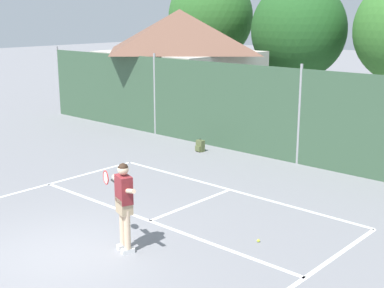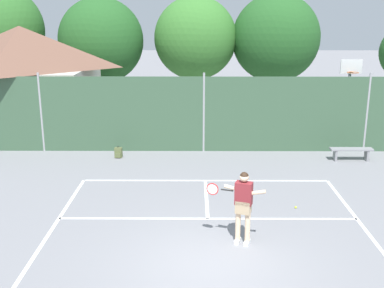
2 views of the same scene
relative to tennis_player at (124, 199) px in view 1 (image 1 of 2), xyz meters
The scene contains 8 objects.
ground_plane 1.72m from the tennis_player, 127.35° to the right, with size 120.00×120.00×0.00m, color gray.
court_markings 1.42m from the tennis_player, 153.66° to the right, with size 8.30×11.10×0.01m.
chainlink_fence 8.01m from the tennis_player, 95.69° to the left, with size 26.09×0.09×3.18m.
clubhouse_building 14.51m from the tennis_player, 128.80° to the left, with size 6.54×5.87×4.86m.
treeline_backdrop 17.81m from the tennis_player, 100.22° to the left, with size 27.63×4.53×6.96m.
tennis_player is the anchor object (origin of this frame).
tennis_ball 2.99m from the tennis_player, 50.62° to the left, with size 0.07×0.07×0.07m, color #CCE033.
backpack_olive 8.20m from the tennis_player, 120.36° to the left, with size 0.30×0.26×0.46m.
Camera 1 is at (8.48, -5.49, 4.71)m, focal length 49.88 mm.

